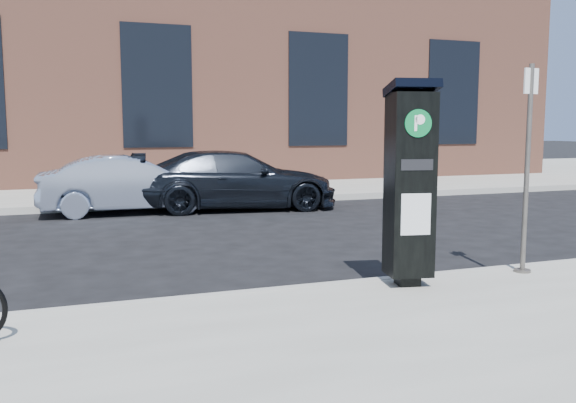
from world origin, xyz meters
name	(u,v)px	position (x,y,z in m)	size (l,w,h in m)	color
ground	(320,297)	(0.00, 0.00, 0.00)	(120.00, 120.00, 0.00)	black
sidewalk_far	(151,182)	(0.00, 14.00, 0.07)	(60.00, 12.00, 0.15)	gray
curb_near	(320,291)	(0.00, -0.02, 0.07)	(60.00, 0.12, 0.16)	#9E9B93
curb_far	(185,204)	(0.00, 8.02, 0.07)	(60.00, 0.12, 0.16)	#9E9B93
building	(137,63)	(0.00, 17.00, 4.15)	(28.00, 10.05, 8.25)	#935743
parking_kiosk	(410,181)	(0.88, -0.35, 1.27)	(0.57, 0.53, 2.18)	black
sign_pole	(527,171)	(2.45, -0.30, 1.34)	(0.21, 0.19, 2.39)	#504A47
car_silver	(130,184)	(-1.27, 7.40, 0.62)	(1.31, 3.77, 1.24)	#8E9AB5
car_dark	(236,180)	(1.02, 7.27, 0.66)	(1.84, 4.52, 1.31)	black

